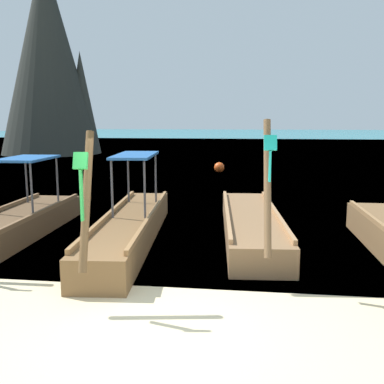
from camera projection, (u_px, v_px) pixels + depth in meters
name	position (u px, v px, depth m)	size (l,w,h in m)	color
ground	(159.00, 328.00, 5.90)	(120.00, 120.00, 0.00)	beige
sea_water	(242.00, 138.00, 66.02)	(120.00, 120.00, 0.00)	#147A89
longtail_boat_blue_ribbon	(19.00, 222.00, 10.55)	(1.39, 5.46, 2.72)	brown
longtail_boat_green_ribbon	(130.00, 227.00, 10.00)	(1.57, 7.00, 2.62)	brown
longtail_boat_turquoise_ribbon	(251.00, 225.00, 10.47)	(1.67, 6.41, 2.79)	olive
karst_rock	(50.00, 58.00, 35.10)	(7.89, 7.89, 15.70)	#2D302B
mooring_buoy_near	(219.00, 167.00, 23.20)	(0.55, 0.55, 0.55)	#EA5119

